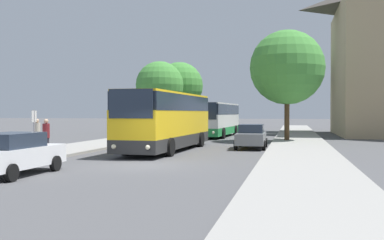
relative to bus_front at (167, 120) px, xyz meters
name	(u,v)px	position (x,y,z in m)	size (l,w,h in m)	color
ground_plane	(142,165)	(1.03, -7.68, -1.88)	(300.00, 300.00, 0.00)	#4C4C4F
sidewalk_left	(3,160)	(-5.97, -7.68, -1.81)	(4.00, 120.00, 0.15)	gray
sidewalk_right	(305,168)	(8.03, -7.68, -1.81)	(4.00, 120.00, 0.15)	gray
bus_front	(167,120)	(0.00, 0.00, 0.00)	(3.15, 11.90, 3.53)	#2D2D2D
bus_middle	(217,119)	(0.35, 16.36, -0.15)	(3.16, 11.59, 3.23)	#238942
parked_car_left_curb	(13,153)	(-2.64, -11.79, -1.06)	(2.02, 4.64, 1.59)	silver
parked_car_right_near	(251,136)	(4.92, 2.71, -1.07)	(1.99, 4.37, 1.57)	slate
bus_stop_sign	(34,126)	(-5.75, -5.38, -0.27)	(0.08, 0.45, 2.35)	gray
pedestrian_waiting_near	(46,137)	(-4.89, -5.67, -0.78)	(0.36, 0.36, 1.87)	#23232D
pedestrian_waiting_far	(37,134)	(-7.14, -2.86, -0.80)	(0.36, 0.36, 1.83)	#23232D
tree_left_near	(160,85)	(-5.97, 18.27, 3.30)	(4.97, 4.97, 7.53)	brown
tree_left_far	(179,86)	(-5.41, 24.50, 3.60)	(5.53, 5.53, 8.11)	#47331E
tree_right_near	(288,76)	(6.96, 28.25, 4.82)	(6.69, 6.69, 9.91)	#47331E
tree_right_mid	(287,67)	(7.10, 10.03, 4.06)	(5.95, 5.95, 8.77)	#47331E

